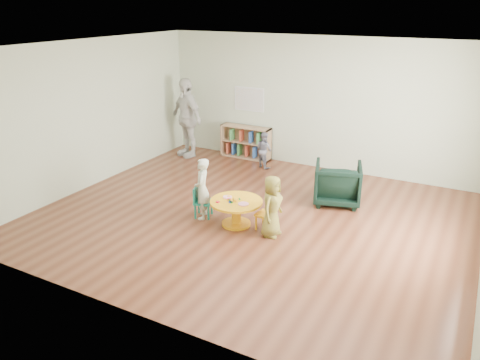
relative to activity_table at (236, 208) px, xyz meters
The scene contains 11 objects.
room 1.64m from the activity_table, 72.24° to the left, with size 7.10×7.00×2.80m.
activity_table is the anchor object (origin of this frame).
kid_chair_left 0.68m from the activity_table, behind, with size 0.36×0.36×0.53m.
kid_chair_right 0.53m from the activity_table, ahead, with size 0.30×0.30×0.51m.
bookshelf 3.57m from the activity_table, 114.95° to the left, with size 1.20×0.30×0.75m.
alphabet_poster 3.82m from the activity_table, 113.93° to the left, with size 0.74×0.01×0.54m.
armchair 2.03m from the activity_table, 54.63° to the left, with size 0.80×0.82×0.75m, color black.
child_left 0.67m from the activity_table, behind, with size 0.38×0.25×1.04m, color silver.
child_right 0.69m from the activity_table, ahead, with size 0.48×0.31×0.98m, color yellow.
toddler 2.91m from the activity_table, 106.52° to the left, with size 0.39×0.30×0.80m, color #171A3B.
adult_caretaker 3.93m from the activity_table, 135.80° to the left, with size 1.07×0.45×1.83m, color silver.
Camera 1 is at (3.21, -6.45, 3.44)m, focal length 35.00 mm.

